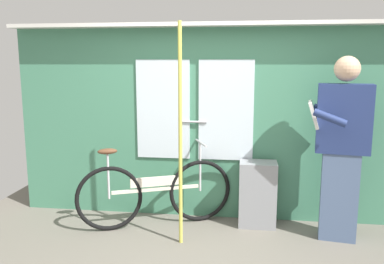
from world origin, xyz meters
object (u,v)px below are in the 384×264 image
object	(u,v)px
bicycle_near_door	(155,193)
handrail_pole	(180,137)
passenger_reading_newspaper	(341,145)
trash_bin_by_wall	(258,194)

from	to	relation	value
bicycle_near_door	handrail_pole	world-z (taller)	handrail_pole
passenger_reading_newspaper	handrail_pole	bearing A→B (deg)	19.43
bicycle_near_door	trash_bin_by_wall	bearing A→B (deg)	-14.64
trash_bin_by_wall	handrail_pole	world-z (taller)	handrail_pole
bicycle_near_door	trash_bin_by_wall	size ratio (longest dim) A/B	2.23
passenger_reading_newspaper	handrail_pole	distance (m)	1.56
bicycle_near_door	trash_bin_by_wall	distance (m)	1.10
bicycle_near_door	handrail_pole	xyz separation A→B (m)	(0.34, -0.38, 0.69)
trash_bin_by_wall	handrail_pole	bearing A→B (deg)	-144.69
trash_bin_by_wall	bicycle_near_door	bearing A→B (deg)	-171.79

